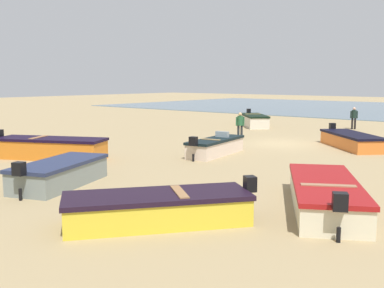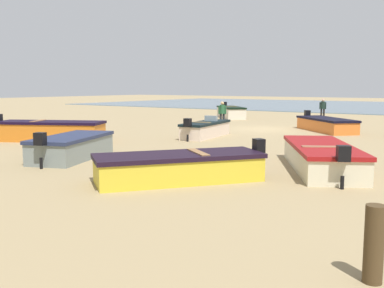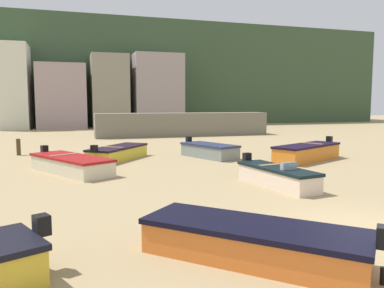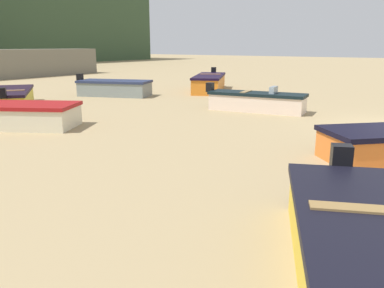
# 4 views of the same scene
# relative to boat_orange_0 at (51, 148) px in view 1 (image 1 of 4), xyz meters

# --- Properties ---
(ground_plane) EXTENTS (160.00, 160.00, 0.00)m
(ground_plane) POSITION_rel_boat_orange_0_xyz_m (-5.73, -11.22, -0.49)
(ground_plane) COLOR #A0895F
(boat_orange_0) EXTENTS (5.23, 3.66, 1.27)m
(boat_orange_0) POSITION_rel_boat_orange_0_xyz_m (0.00, 0.00, 0.00)
(boat_orange_0) COLOR orange
(boat_orange_0) RESTS_ON ground
(boat_cream_1) EXTENTS (4.07, 4.20, 1.26)m
(boat_cream_1) POSITION_rel_boat_orange_0_xyz_m (0.60, -18.52, -0.01)
(boat_cream_1) COLOR beige
(boat_cream_1) RESTS_ON ground
(boat_orange_2) EXTENTS (4.50, 4.47, 1.10)m
(boat_orange_2) POSITION_rel_boat_orange_0_xyz_m (-9.40, -12.09, -0.09)
(boat_orange_2) COLOR orange
(boat_orange_2) RESTS_ON ground
(boat_grey_4) EXTENTS (2.92, 4.20, 1.16)m
(boat_grey_4) POSITION_rel_boat_orange_0_xyz_m (-4.99, 2.94, -0.06)
(boat_grey_4) COLOR gray
(boat_grey_4) RESTS_ON ground
(boat_cream_5) EXTENTS (1.81, 4.35, 1.10)m
(boat_cream_5) POSITION_rel_boat_orange_0_xyz_m (-5.20, -5.67, -0.08)
(boat_cream_5) COLOR beige
(boat_cream_5) RESTS_ON ground
(boat_yellow_6) EXTENTS (4.09, 4.64, 1.10)m
(boat_yellow_6) POSITION_rel_boat_orange_0_xyz_m (-10.46, 3.84, -0.09)
(boat_yellow_6) COLOR gold
(boat_yellow_6) RESTS_ON ground
(boat_cream_8) EXTENTS (4.04, 5.28, 1.12)m
(boat_cream_8) POSITION_rel_boat_orange_0_xyz_m (-13.14, -0.04, -0.08)
(boat_cream_8) COLOR beige
(boat_cream_8) RESTS_ON ground
(beach_walker_foreground) EXTENTS (0.52, 0.45, 1.62)m
(beach_walker_foreground) POSITION_rel_boat_orange_0_xyz_m (-6.06, -21.60, 0.47)
(beach_walker_foreground) COLOR black
(beach_walker_foreground) RESTS_ON ground
(beach_walker_distant) EXTENTS (0.48, 0.48, 1.62)m
(beach_walker_distant) POSITION_rel_boat_orange_0_xyz_m (-2.68, -11.60, 0.47)
(beach_walker_distant) COLOR #202427
(beach_walker_distant) RESTS_ON ground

